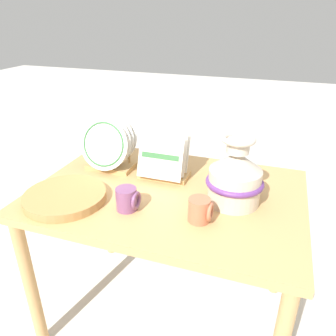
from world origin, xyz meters
The scene contains 8 objects.
ground_plane centered at (0.00, 0.00, 0.00)m, with size 14.00×14.00×0.00m, color beige.
display_table centered at (0.00, 0.00, 0.66)m, with size 1.16×0.81×0.76m.
ceramic_vase centered at (0.28, 0.00, 0.88)m, with size 0.23×0.23×0.28m.
dish_rack_round_plates centered at (-0.35, 0.11, 0.88)m, with size 0.25×0.18×0.27m.
dish_rack_square_plates centered at (-0.06, 0.12, 0.84)m, with size 0.23×0.17×0.23m.
wicker_charger_stack centered at (-0.38, -0.22, 0.78)m, with size 0.34×0.34×0.04m.
mug_terracotta_glaze centered at (0.19, -0.18, 0.81)m, with size 0.09×0.08×0.09m.
mug_plum_glaze centered at (-0.10, -0.19, 0.81)m, with size 0.09×0.08×0.09m.
Camera 1 is at (0.41, -1.18, 1.47)m, focal length 35.00 mm.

